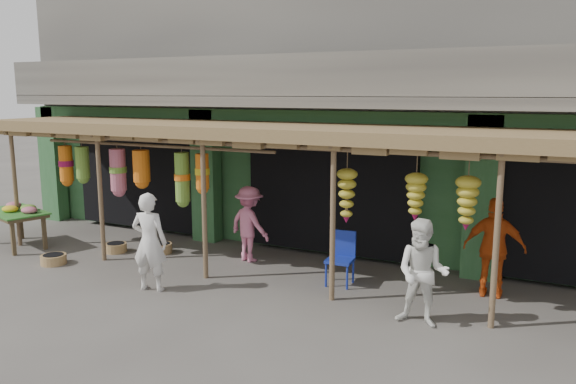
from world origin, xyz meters
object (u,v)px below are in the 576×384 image
at_px(person_shopper, 249,224).
at_px(person_vendor, 494,248).
at_px(blue_chair, 341,255).
at_px(flower_table, 17,213).
at_px(person_right, 423,273).
at_px(person_front, 149,242).

bearing_deg(person_shopper, person_vendor, -162.55).
xyz_separation_m(blue_chair, person_vendor, (2.51, 0.50, 0.32)).
distance_m(flower_table, person_shopper, 5.29).
xyz_separation_m(flower_table, person_shopper, (5.12, 1.35, 0.00)).
distance_m(flower_table, person_vendor, 9.88).
distance_m(person_right, person_shopper, 4.21).
xyz_separation_m(person_vendor, person_shopper, (-4.67, -0.04, -0.08)).
bearing_deg(person_vendor, person_front, 18.78).
relative_size(person_front, person_shopper, 1.12).
height_order(person_front, person_right, person_front).
xyz_separation_m(flower_table, person_vendor, (9.79, 1.39, 0.08)).
relative_size(flower_table, person_right, 1.11).
xyz_separation_m(person_front, person_right, (4.54, 0.60, -0.06)).
bearing_deg(blue_chair, person_right, -39.11).
relative_size(flower_table, person_vendor, 1.05).
distance_m(person_vendor, person_shopper, 4.67).
height_order(flower_table, person_front, person_front).
bearing_deg(person_front, flower_table, -23.27).
bearing_deg(flower_table, blue_chair, 24.70).
height_order(flower_table, person_shopper, person_shopper).
distance_m(blue_chair, person_front, 3.36).
relative_size(blue_chair, person_front, 0.55).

